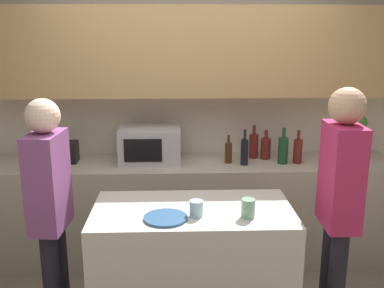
{
  "coord_description": "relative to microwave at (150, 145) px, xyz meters",
  "views": [
    {
      "loc": [
        -0.09,
        -2.32,
        2.01
      ],
      "look_at": [
        0.0,
        0.53,
        1.28
      ],
      "focal_mm": 42.0,
      "sensor_mm": 36.0,
      "label": 1
    }
  ],
  "objects": [
    {
      "name": "bottle_1",
      "position": [
        0.8,
        -0.13,
        -0.03
      ],
      "size": [
        0.06,
        0.06,
        0.3
      ],
      "color": "black",
      "rests_on": "back_counter"
    },
    {
      "name": "plate_on_island",
      "position": [
        0.16,
        -1.31,
        -0.11
      ],
      "size": [
        0.26,
        0.26,
        0.01
      ],
      "color": "#2D5684",
      "rests_on": "kitchen_island"
    },
    {
      "name": "microwave",
      "position": [
        0.0,
        0.0,
        0.0
      ],
      "size": [
        0.52,
        0.39,
        0.3
      ],
      "color": "#B7BABC",
      "rests_on": "back_counter"
    },
    {
      "name": "toaster",
      "position": [
        -0.76,
        0.0,
        -0.06
      ],
      "size": [
        0.26,
        0.16,
        0.18
      ],
      "color": "black",
      "rests_on": "back_counter"
    },
    {
      "name": "bottle_0",
      "position": [
        0.67,
        -0.07,
        -0.06
      ],
      "size": [
        0.06,
        0.06,
        0.24
      ],
      "color": "#472814",
      "rests_on": "back_counter"
    },
    {
      "name": "back_wall",
      "position": [
        0.32,
        0.23,
        0.49
      ],
      "size": [
        6.4,
        0.4,
        2.7
      ],
      "color": "beige",
      "rests_on": "ground_plane"
    },
    {
      "name": "bottle_2",
      "position": [
        0.91,
        0.08,
        -0.04
      ],
      "size": [
        0.08,
        0.08,
        0.3
      ],
      "color": "maroon",
      "rests_on": "back_counter"
    },
    {
      "name": "bottle_4",
      "position": [
        1.13,
        -0.1,
        -0.03
      ],
      "size": [
        0.09,
        0.09,
        0.31
      ],
      "color": "#194723",
      "rests_on": "back_counter"
    },
    {
      "name": "cup_0",
      "position": [
        0.34,
        -1.27,
        -0.07
      ],
      "size": [
        0.08,
        0.08,
        0.1
      ],
      "color": "#A0D0D6",
      "rests_on": "kitchen_island"
    },
    {
      "name": "person_left",
      "position": [
        -0.57,
        -1.08,
        -0.09
      ],
      "size": [
        0.22,
        0.35,
        1.61
      ],
      "rotation": [
        0.0,
        0.0,
        -1.65
      ],
      "color": "black",
      "rests_on": "ground_plane"
    },
    {
      "name": "cup_1",
      "position": [
        0.65,
        -1.3,
        -0.06
      ],
      "size": [
        0.08,
        0.08,
        0.11
      ],
      "color": "#7DAE92",
      "rests_on": "kitchen_island"
    },
    {
      "name": "potted_plant",
      "position": [
        1.81,
        0.0,
        0.05
      ],
      "size": [
        0.14,
        0.14,
        0.39
      ],
      "color": "silver",
      "rests_on": "back_counter"
    },
    {
      "name": "back_counter",
      "position": [
        0.32,
        -0.04,
        -0.6
      ],
      "size": [
        3.6,
        0.62,
        0.9
      ],
      "color": "#B7AD99",
      "rests_on": "ground_plane"
    },
    {
      "name": "bottle_5",
      "position": [
        1.26,
        -0.1,
        -0.04
      ],
      "size": [
        0.07,
        0.07,
        0.29
      ],
      "color": "maroon",
      "rests_on": "back_counter"
    },
    {
      "name": "kitchen_island",
      "position": [
        0.33,
        -1.15,
        -0.58
      ],
      "size": [
        1.25,
        0.65,
        0.93
      ],
      "color": "beige",
      "rests_on": "ground_plane"
    },
    {
      "name": "person_center",
      "position": [
        1.23,
        -1.18,
        -0.04
      ],
      "size": [
        0.22,
        0.35,
        1.68
      ],
      "rotation": [
        0.0,
        0.0,
        1.54
      ],
      "color": "black",
      "rests_on": "ground_plane"
    },
    {
      "name": "bottle_3",
      "position": [
        1.01,
        0.05,
        -0.05
      ],
      "size": [
        0.09,
        0.09,
        0.26
      ],
      "color": "maroon",
      "rests_on": "back_counter"
    }
  ]
}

